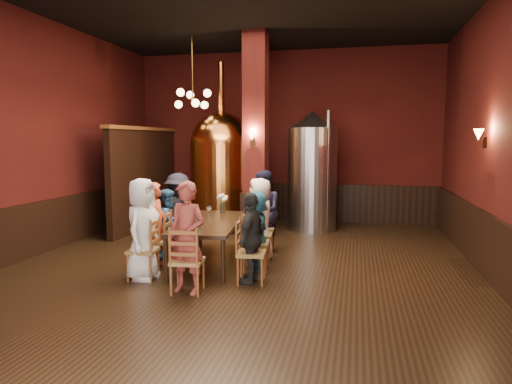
% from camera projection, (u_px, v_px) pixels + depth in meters
% --- Properties ---
extents(room, '(10.00, 10.02, 4.50)m').
position_uv_depth(room, '(236.00, 134.00, 7.33)').
color(room, black).
rests_on(room, ground).
extents(wainscot_right, '(0.08, 9.90, 1.00)m').
position_uv_depth(wainscot_right, '(498.00, 254.00, 6.67)').
color(wainscot_right, black).
rests_on(wainscot_right, ground).
extents(wainscot_back, '(7.90, 0.08, 1.00)m').
position_uv_depth(wainscot_back, '(284.00, 202.00, 12.34)').
color(wainscot_back, black).
rests_on(wainscot_back, ground).
extents(wainscot_left, '(0.08, 9.90, 1.00)m').
position_uv_depth(wainscot_left, '(29.00, 231.00, 8.38)').
color(wainscot_left, black).
rests_on(wainscot_left, ground).
extents(column, '(0.58, 0.58, 4.50)m').
position_uv_depth(column, '(256.00, 136.00, 10.11)').
color(column, '#47120F').
rests_on(column, ground).
extents(partition, '(0.22, 3.50, 2.40)m').
position_uv_depth(partition, '(145.00, 179.00, 11.24)').
color(partition, black).
rests_on(partition, ground).
extents(pendant_cluster, '(0.90, 0.90, 1.70)m').
position_uv_depth(pendant_cluster, '(193.00, 99.00, 10.43)').
color(pendant_cluster, '#A57226').
rests_on(pendant_cluster, room).
extents(sconce_wall, '(0.20, 0.20, 0.36)m').
position_uv_depth(sconce_wall, '(485.00, 138.00, 7.27)').
color(sconce_wall, black).
rests_on(sconce_wall, room).
extents(sconce_column, '(0.20, 0.20, 0.36)m').
position_uv_depth(sconce_column, '(253.00, 138.00, 9.82)').
color(sconce_column, black).
rests_on(sconce_column, column).
extents(dining_table, '(1.26, 2.50, 0.75)m').
position_uv_depth(dining_table, '(210.00, 225.00, 7.96)').
color(dining_table, black).
rests_on(dining_table, ground).
extents(chair_0, '(0.51, 0.51, 0.92)m').
position_uv_depth(chair_0, '(143.00, 250.00, 7.09)').
color(chair_0, brown).
rests_on(chair_0, ground).
extents(person_0, '(0.51, 0.78, 1.58)m').
position_uv_depth(person_0, '(142.00, 229.00, 7.05)').
color(person_0, silver).
rests_on(person_0, ground).
extents(chair_1, '(0.51, 0.51, 0.92)m').
position_uv_depth(chair_1, '(157.00, 240.00, 7.75)').
color(chair_1, brown).
rests_on(chair_1, ground).
extents(person_1, '(0.44, 0.59, 1.46)m').
position_uv_depth(person_1, '(157.00, 225.00, 7.72)').
color(person_1, '#BC3D20').
rests_on(person_1, ground).
extents(chair_2, '(0.51, 0.51, 0.92)m').
position_uv_depth(chair_2, '(168.00, 233.00, 8.41)').
color(chair_2, brown).
rests_on(chair_2, ground).
extents(person_2, '(0.41, 0.66, 1.27)m').
position_uv_depth(person_2, '(168.00, 223.00, 8.39)').
color(person_2, navy).
rests_on(person_2, ground).
extents(chair_3, '(0.51, 0.51, 0.92)m').
position_uv_depth(chair_3, '(178.00, 226.00, 9.07)').
color(chair_3, brown).
rests_on(chair_3, ground).
extents(person_3, '(0.75, 1.07, 1.51)m').
position_uv_depth(person_3, '(178.00, 211.00, 9.03)').
color(person_3, black).
rests_on(person_3, ground).
extents(chair_4, '(0.51, 0.51, 0.92)m').
position_uv_depth(chair_4, '(251.00, 253.00, 6.91)').
color(chair_4, brown).
rests_on(chair_4, ground).
extents(person_4, '(0.45, 0.85, 1.39)m').
position_uv_depth(person_4, '(251.00, 238.00, 6.88)').
color(person_4, black).
rests_on(person_4, ground).
extents(chair_5, '(0.51, 0.51, 0.92)m').
position_uv_depth(chair_5, '(256.00, 243.00, 7.57)').
color(chair_5, brown).
rests_on(chair_5, ground).
extents(person_5, '(0.64, 1.29, 1.33)m').
position_uv_depth(person_5, '(256.00, 231.00, 7.55)').
color(person_5, teal).
rests_on(person_5, ground).
extents(chair_6, '(0.51, 0.51, 0.92)m').
position_uv_depth(chair_6, '(260.00, 235.00, 8.22)').
color(chair_6, brown).
rests_on(chair_6, ground).
extents(person_6, '(0.68, 0.84, 1.49)m').
position_uv_depth(person_6, '(260.00, 219.00, 8.19)').
color(person_6, white).
rests_on(person_6, ground).
extents(chair_7, '(0.51, 0.51, 0.92)m').
position_uv_depth(chair_7, '(263.00, 228.00, 8.89)').
color(chair_7, brown).
rests_on(chair_7, ground).
extents(person_7, '(0.66, 0.86, 1.59)m').
position_uv_depth(person_7, '(263.00, 211.00, 8.85)').
color(person_7, black).
rests_on(person_7, ground).
extents(chair_8, '(0.51, 0.51, 0.92)m').
position_uv_depth(chair_8, '(187.00, 261.00, 6.46)').
color(chair_8, brown).
rests_on(chair_8, ground).
extents(person_8, '(0.65, 0.51, 1.59)m').
position_uv_depth(person_8, '(187.00, 237.00, 6.42)').
color(person_8, maroon).
rests_on(person_8, ground).
extents(copper_kettle, '(1.82, 1.82, 4.00)m').
position_uv_depth(copper_kettle, '(222.00, 169.00, 11.09)').
color(copper_kettle, black).
rests_on(copper_kettle, ground).
extents(steel_vessel, '(1.31, 1.31, 2.84)m').
position_uv_depth(steel_vessel, '(312.00, 171.00, 10.93)').
color(steel_vessel, '#B2B2B7').
rests_on(steel_vessel, ground).
extents(rose_vase, '(0.22, 0.22, 0.37)m').
position_uv_depth(rose_vase, '(222.00, 200.00, 8.91)').
color(rose_vase, white).
rests_on(rose_vase, dining_table).
extents(wine_glass_0, '(0.07, 0.07, 0.17)m').
position_uv_depth(wine_glass_0, '(210.00, 210.00, 8.62)').
color(wine_glass_0, white).
rests_on(wine_glass_0, dining_table).
extents(wine_glass_1, '(0.07, 0.07, 0.17)m').
position_uv_depth(wine_glass_1, '(200.00, 223.00, 7.27)').
color(wine_glass_1, white).
rests_on(wine_glass_1, dining_table).
extents(wine_glass_2, '(0.07, 0.07, 0.17)m').
position_uv_depth(wine_glass_2, '(199.00, 217.00, 7.91)').
color(wine_glass_2, white).
rests_on(wine_glass_2, dining_table).
extents(wine_glass_3, '(0.07, 0.07, 0.17)m').
position_uv_depth(wine_glass_3, '(193.00, 225.00, 7.16)').
color(wine_glass_3, white).
rests_on(wine_glass_3, dining_table).
extents(wine_glass_4, '(0.07, 0.07, 0.17)m').
position_uv_depth(wine_glass_4, '(195.00, 226.00, 7.10)').
color(wine_glass_4, white).
rests_on(wine_glass_4, dining_table).
extents(wine_glass_5, '(0.07, 0.07, 0.17)m').
position_uv_depth(wine_glass_5, '(208.00, 211.00, 8.51)').
color(wine_glass_5, white).
rests_on(wine_glass_5, dining_table).
extents(wine_glass_6, '(0.07, 0.07, 0.17)m').
position_uv_depth(wine_glass_6, '(199.00, 223.00, 7.35)').
color(wine_glass_6, white).
rests_on(wine_glass_6, dining_table).
extents(wine_glass_7, '(0.07, 0.07, 0.17)m').
position_uv_depth(wine_glass_7, '(180.00, 223.00, 7.33)').
color(wine_glass_7, white).
rests_on(wine_glass_7, dining_table).
extents(wine_glass_8, '(0.07, 0.07, 0.17)m').
position_uv_depth(wine_glass_8, '(201.00, 223.00, 7.32)').
color(wine_glass_8, white).
rests_on(wine_glass_8, dining_table).
extents(wine_glass_9, '(0.07, 0.07, 0.17)m').
position_uv_depth(wine_glass_9, '(188.00, 223.00, 7.33)').
color(wine_glass_9, white).
rests_on(wine_glass_9, dining_table).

